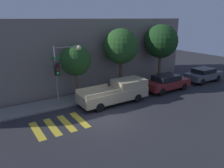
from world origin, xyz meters
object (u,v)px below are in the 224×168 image
pickup_truck (117,92)px  traffic_light_pole (62,66)px  tree_far_end (161,41)px  tree_midblock (121,46)px  sedan_middle (204,74)px  sedan_near_corner (167,82)px  tree_near_corner (76,60)px

pickup_truck → traffic_light_pole: bearing=161.9°
tree_far_end → tree_midblock: bearing=180.0°
pickup_truck → sedan_middle: bearing=-0.0°
sedan_near_corner → tree_near_corner: tree_near_corner is taller
sedan_middle → tree_far_end: bearing=151.8°
traffic_light_pole → tree_near_corner: (1.47, 1.02, 0.08)m
traffic_light_pole → tree_far_end: tree_far_end is taller
traffic_light_pole → tree_far_end: size_ratio=0.78×
sedan_middle → tree_near_corner: bearing=170.4°
sedan_near_corner → sedan_middle: bearing=-0.0°
tree_midblock → traffic_light_pole: bearing=-170.1°
traffic_light_pole → tree_near_corner: traffic_light_pole is taller
pickup_truck → tree_far_end: (6.80, 2.29, 3.37)m
sedan_middle → tree_midblock: size_ratio=0.75×
traffic_light_pole → pickup_truck: size_ratio=0.83×
sedan_near_corner → tree_midblock: size_ratio=0.80×
traffic_light_pole → pickup_truck: (3.88, -1.27, -2.32)m
tree_midblock → tree_far_end: bearing=-0.0°
sedan_middle → tree_near_corner: 13.88m
pickup_truck → sedan_near_corner: 5.55m
tree_near_corner → tree_far_end: (9.20, 0.00, 0.97)m
sedan_near_corner → tree_midblock: bearing=147.6°
sedan_near_corner → sedan_middle: sedan_near_corner is taller
sedan_near_corner → tree_midblock: (-3.60, 2.29, 3.29)m
traffic_light_pole → tree_near_corner: 1.79m
traffic_light_pole → tree_far_end: (10.67, 1.02, 1.04)m
tree_far_end → sedan_middle: bearing=-28.2°
traffic_light_pole → sedan_near_corner: size_ratio=1.02×
sedan_middle → tree_near_corner: size_ratio=0.93×
tree_near_corner → traffic_light_pole: bearing=-145.2°
pickup_truck → sedan_near_corner: pickup_truck is taller
traffic_light_pole → sedan_middle: size_ratio=1.10×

